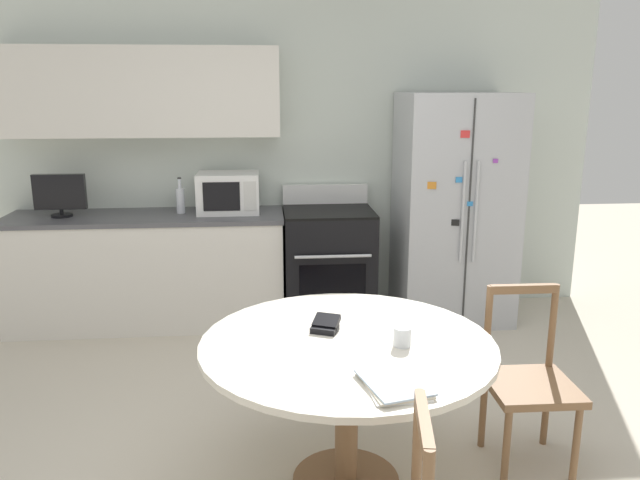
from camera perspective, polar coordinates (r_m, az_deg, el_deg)
back_wall at (r=5.22m, az=-6.51°, el=8.99°), size 5.20×0.44×2.60m
kitchen_counter at (r=5.19m, az=-15.41°, el=-2.63°), size 2.17×0.64×0.90m
refrigerator at (r=5.16m, az=12.17°, el=2.80°), size 0.90×0.74×1.84m
oven_range at (r=5.10m, az=0.76°, el=-2.21°), size 0.71×0.68×1.08m
microwave at (r=5.03m, az=-8.37°, el=4.31°), size 0.49×0.36×0.32m
countertop_tv at (r=5.20m, az=-22.70°, el=3.91°), size 0.39×0.16×0.33m
counter_bottle at (r=5.08m, az=-12.65°, el=3.63°), size 0.07×0.07×0.29m
dining_table at (r=2.96m, az=2.50°, el=-11.37°), size 1.37×1.37×0.74m
dining_chair_right at (r=3.38m, az=18.54°, el=-12.29°), size 0.43×0.43×0.90m
candle_glass at (r=2.87m, az=7.53°, el=-8.87°), size 0.08×0.08×0.09m
wallet at (r=3.02m, az=0.51°, el=-7.80°), size 0.16×0.16×0.07m
mail_stack at (r=2.52m, az=6.78°, el=-12.93°), size 0.29×0.34×0.02m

